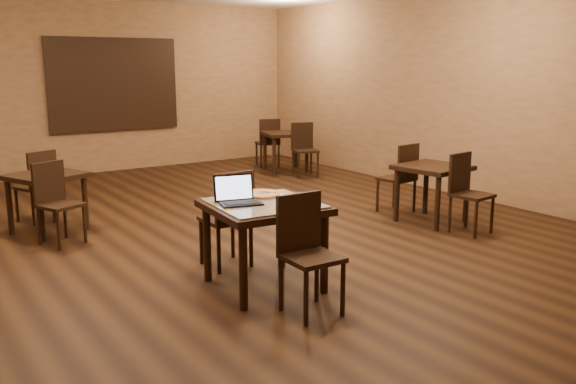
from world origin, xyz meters
TOP-DOWN VIEW (x-y plane):
  - ground at (0.00, 0.00)m, footprint 10.00×10.00m
  - wall_back at (0.00, 5.00)m, footprint 8.00×0.02m
  - wall_right at (4.00, 0.00)m, footprint 0.02×10.00m
  - mural at (0.50, 4.96)m, footprint 2.34×0.05m
  - tiled_table at (-0.43, -1.55)m, footprint 1.00×1.00m
  - chair_main_near at (-0.43, -2.17)m, footprint 0.41×0.41m
  - chair_main_far at (-0.43, -0.93)m, footprint 0.42×0.42m
  - laptop at (-0.63, -1.44)m, footprint 0.39×0.35m
  - plate at (-0.21, -1.73)m, footprint 0.27×0.27m
  - pizza_slice at (-0.21, -1.73)m, footprint 0.27×0.27m
  - pizza_pan at (-0.31, -1.31)m, footprint 0.38×0.38m
  - pizza_whole at (-0.31, -1.31)m, footprint 0.35×0.35m
  - spatula at (-0.29, -1.33)m, footprint 0.26×0.25m
  - napkin_roll at (-0.03, -1.69)m, footprint 0.09×0.19m
  - other_table_a at (3.00, 3.20)m, footprint 0.94×0.94m
  - other_table_a_chair_near at (3.02, 2.67)m, footprint 0.49×0.49m
  - other_table_a_chair_far at (2.98, 3.74)m, footprint 0.49×0.49m
  - other_table_b at (-1.56, 1.38)m, footprint 0.96×0.96m
  - other_table_b_chair_near at (-1.59, 0.85)m, footprint 0.50×0.50m
  - other_table_b_chair_far at (-1.53, 1.90)m, footprint 0.50×0.50m
  - other_table_c at (2.47, -0.80)m, footprint 0.84×0.84m
  - other_table_c_chair_near at (2.46, -1.34)m, footprint 0.44×0.44m
  - other_table_c_chair_far at (2.48, -0.27)m, footprint 0.44×0.44m

SIDE VIEW (x-z plane):
  - ground at x=0.00m, z-range 0.00..0.00m
  - other_table_b_chair_near at x=-1.59m, z-range 0.06..0.95m
  - other_table_b_chair_far at x=-1.53m, z-range 0.06..0.95m
  - other_table_a_chair_near at x=3.02m, z-range 0.06..0.97m
  - other_table_a_chair_far at x=2.98m, z-range 0.06..0.97m
  - other_table_c_chair_near at x=2.46m, z-range 0.06..0.98m
  - other_table_c_chair_far at x=2.48m, z-range 0.06..0.98m
  - chair_main_near at x=-0.43m, z-range 0.06..1.00m
  - chair_main_far at x=-0.43m, z-range 0.06..1.01m
  - other_table_b at x=-1.56m, z-range 0.23..0.92m
  - other_table_a at x=3.00m, z-range 0.23..0.94m
  - other_table_c at x=2.47m, z-range 0.23..0.94m
  - tiled_table at x=-0.43m, z-range 0.28..1.04m
  - pizza_pan at x=-0.31m, z-range 0.76..0.77m
  - plate at x=-0.21m, z-range 0.76..0.78m
  - pizza_whole at x=-0.31m, z-range 0.77..0.79m
  - napkin_roll at x=-0.03m, z-range 0.76..0.81m
  - pizza_slice at x=-0.21m, z-range 0.77..0.80m
  - spatula at x=-0.29m, z-range 0.78..0.80m
  - laptop at x=-0.63m, z-range 0.71..0.94m
  - wall_back at x=0.00m, z-range 0.00..3.00m
  - wall_right at x=4.00m, z-range 0.00..3.00m
  - mural at x=0.50m, z-range 0.73..2.37m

